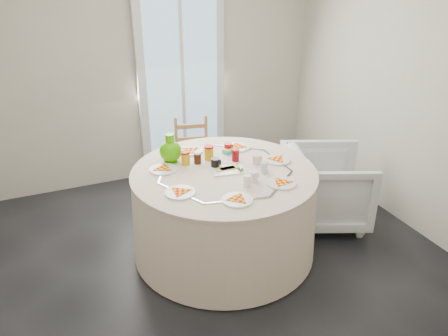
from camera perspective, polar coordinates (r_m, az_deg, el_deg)
name	(u,v)px	position (r m, az deg, el deg)	size (l,w,h in m)	color
floor	(215,272)	(3.72, -1.23, -13.40)	(4.00, 4.00, 0.00)	black
wall_back	(144,66)	(4.92, -10.40, 12.99)	(4.00, 0.02, 2.60)	#BCB5A3
wall_right	(428,93)	(4.20, 25.08, 8.91)	(0.02, 4.00, 2.60)	#BCB5A3
glass_door	(182,86)	(5.03, -5.54, 10.63)	(1.00, 0.08, 2.10)	silver
table	(224,213)	(3.76, 0.00, -5.85)	(1.57, 1.57, 0.80)	beige
wooden_chair	(193,154)	(4.65, -4.01, 1.84)	(0.38, 0.36, 0.84)	#9D6643
armchair	(325,185)	(4.29, 13.08, -2.14)	(0.78, 0.73, 0.80)	silver
place_settings	(224,171)	(3.57, 0.00, -0.43)	(1.23, 1.23, 0.02)	white
jar_cluster	(210,158)	(3.70, -1.88, 1.36)	(0.48, 0.24, 0.14)	brown
butter_tub	(229,152)	(3.90, 0.67, 2.14)	(0.11, 0.08, 0.04)	#15B5B1
green_pitcher	(171,151)	(3.73, -7.00, 2.21)	(0.19, 0.19, 0.24)	#44B202
cheese_platter	(228,171)	(3.57, 0.57, -0.40)	(0.27, 0.18, 0.04)	silver
mugs_glasses	(241,165)	(3.58, 2.23, 0.33)	(0.54, 0.54, 0.10)	#A4A4A4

